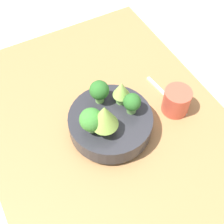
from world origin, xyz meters
TOP-DOWN VIEW (x-y plane):
  - ground_plane at (0.00, 0.00)m, footprint 6.00×6.00m
  - table at (0.00, 0.00)m, footprint 0.94×0.69m
  - bowl at (-0.01, -0.00)m, footprint 0.23×0.23m
  - romanesco_piece_near at (0.02, -0.05)m, footprint 0.05×0.05m
  - broccoli_floret_front at (-0.02, -0.06)m, footprint 0.05×0.05m
  - romanesco_piece_far at (-0.05, 0.03)m, footprint 0.07×0.07m
  - broccoli_floret_back at (-0.03, 0.06)m, footprint 0.06×0.06m
  - broccoli_floret_right at (0.05, -0.00)m, footprint 0.05×0.05m
  - cup at (-0.04, -0.21)m, footprint 0.08×0.08m
  - fork at (0.01, -0.21)m, footprint 0.18×0.03m

SIDE VIEW (x-z plane):
  - ground_plane at x=0.00m, z-range 0.00..0.00m
  - table at x=0.00m, z-range 0.00..0.03m
  - fork at x=0.01m, z-range 0.03..0.04m
  - bowl at x=-0.01m, z-range 0.04..0.10m
  - cup at x=-0.04m, z-range 0.03..0.11m
  - broccoli_floret_front at x=-0.02m, z-range 0.10..0.17m
  - broccoli_floret_right at x=0.05m, z-range 0.10..0.18m
  - broccoli_floret_back at x=-0.03m, z-range 0.10..0.18m
  - romanesco_piece_near at x=0.02m, z-range 0.10..0.18m
  - romanesco_piece_far at x=-0.05m, z-range 0.11..0.22m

